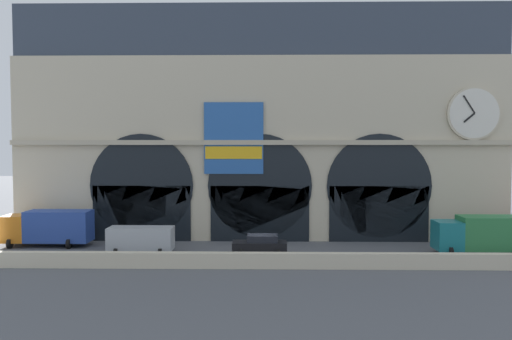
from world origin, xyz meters
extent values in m
plane|color=#54565B|center=(0.00, 0.00, 0.00)|extent=(200.00, 200.00, 0.00)
cube|color=beige|center=(0.00, -5.16, 0.56)|extent=(90.00, 0.70, 1.13)
cube|color=beige|center=(0.00, 7.70, 8.49)|extent=(45.65, 5.40, 16.99)
cube|color=#333D4C|center=(0.00, 8.00, 19.42)|extent=(45.65, 4.80, 4.86)
cube|color=black|center=(-10.87, 4.95, 2.56)|extent=(9.04, 0.20, 5.12)
cylinder|color=black|center=(-10.87, 4.95, 5.12)|extent=(9.51, 0.20, 9.51)
cube|color=black|center=(0.00, 4.95, 2.56)|extent=(9.04, 0.20, 5.12)
cylinder|color=black|center=(0.00, 4.95, 5.12)|extent=(9.51, 0.20, 9.51)
cube|color=black|center=(10.87, 4.95, 2.56)|extent=(9.04, 0.20, 5.12)
cylinder|color=black|center=(10.87, 4.95, 5.12)|extent=(9.51, 0.20, 9.51)
cylinder|color=beige|center=(19.25, 4.85, 11.69)|extent=(4.82, 0.25, 4.82)
cylinder|color=silver|center=(19.25, 4.73, 11.69)|extent=(4.46, 0.06, 4.46)
cube|color=black|center=(18.78, 4.67, 11.30)|extent=(1.04, 0.04, 0.91)
cube|color=black|center=(18.74, 4.65, 12.49)|extent=(1.13, 0.04, 1.66)
cube|color=#2659A5|center=(-2.38, 4.83, 9.47)|extent=(5.39, 0.12, 6.50)
cube|color=yellow|center=(-2.38, 4.75, 8.16)|extent=(5.18, 0.04, 1.14)
cube|color=#B6AB91|center=(0.00, 4.85, 9.08)|extent=(45.65, 0.50, 0.44)
cube|color=orange|center=(-21.29, 2.42, 1.57)|extent=(2.00, 2.30, 2.30)
cube|color=#28479E|center=(-17.54, 2.42, 1.77)|extent=(5.50, 2.30, 2.70)
cylinder|color=black|center=(-21.39, 1.38, 0.42)|extent=(0.28, 0.84, 0.84)
cylinder|color=black|center=(-21.39, 3.45, 0.42)|extent=(0.28, 0.84, 0.84)
cylinder|color=black|center=(-16.29, 1.38, 0.42)|extent=(0.28, 0.84, 0.84)
cylinder|color=black|center=(-16.29, 3.45, 0.42)|extent=(0.28, 0.84, 0.84)
cube|color=#ADB2B7|center=(-9.60, -0.62, 1.27)|extent=(5.20, 2.00, 1.86)
cylinder|color=black|center=(-11.37, -1.52, 0.34)|extent=(0.28, 0.68, 0.68)
cylinder|color=black|center=(-11.37, 0.28, 0.34)|extent=(0.28, 0.68, 0.68)
cylinder|color=black|center=(-7.83, -1.52, 0.34)|extent=(0.28, 0.68, 0.68)
cylinder|color=black|center=(-7.83, 0.28, 0.34)|extent=(0.28, 0.68, 0.68)
cube|color=black|center=(0.04, -0.36, 0.65)|extent=(4.40, 1.80, 0.70)
cube|color=black|center=(0.26, -0.36, 1.27)|extent=(2.46, 1.62, 0.55)
cylinder|color=black|center=(-1.41, -1.17, 0.30)|extent=(0.28, 0.60, 0.60)
cylinder|color=black|center=(-1.41, 0.45, 0.30)|extent=(0.28, 0.60, 0.60)
cylinder|color=black|center=(1.49, -1.17, 0.30)|extent=(0.28, 0.60, 0.60)
cylinder|color=black|center=(1.49, 0.45, 0.30)|extent=(0.28, 0.60, 0.60)
cube|color=#19727A|center=(15.21, -0.32, 1.57)|extent=(2.00, 2.30, 2.30)
cube|color=#2D7A42|center=(18.96, -0.32, 1.77)|extent=(5.50, 2.30, 2.70)
cylinder|color=black|center=(15.11, -1.35, 0.42)|extent=(0.28, 0.84, 0.84)
cylinder|color=black|center=(15.11, 0.72, 0.42)|extent=(0.28, 0.84, 0.84)
cylinder|color=black|center=(20.21, 0.72, 0.42)|extent=(0.28, 0.84, 0.84)
camera|label=1|loc=(0.50, -41.03, 8.89)|focal=35.43mm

